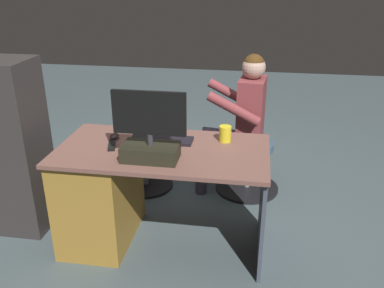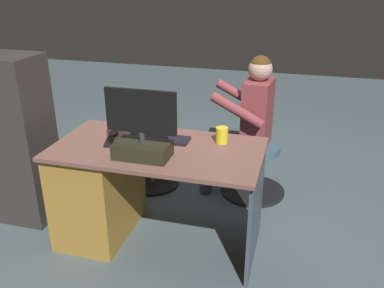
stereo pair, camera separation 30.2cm
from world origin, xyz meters
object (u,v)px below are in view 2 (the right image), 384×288
computer_mouse (114,133)px  cup (222,135)px  monitor (142,137)px  tv_remote (109,142)px  desk (111,186)px  teddy_bear (151,120)px  person (246,116)px  office_chair_teddy (152,157)px  keyboard (159,138)px  visitor_chair (254,166)px

computer_mouse → cup: size_ratio=0.89×
monitor → tv_remote: size_ratio=2.95×
desk → teddy_bear: size_ratio=3.88×
person → computer_mouse: bearing=42.2°
desk → office_chair_teddy: bearing=-90.8°
computer_mouse → keyboard: bearing=-177.7°
keyboard → tv_remote: keyboard is taller
monitor → keyboard: size_ratio=1.05×
computer_mouse → teddy_bear: size_ratio=0.27×
monitor → visitor_chair: (-0.58, -1.02, -0.61)m
keyboard → cup: (-0.42, -0.06, 0.04)m
monitor → cup: 0.55m
desk → monitor: bearing=153.0°
computer_mouse → cup: (-0.75, -0.08, 0.04)m
keyboard → computer_mouse: size_ratio=4.38×
keyboard → computer_mouse: 0.33m
cup → keyboard: bearing=8.6°
desk → person: 1.21m
cup → tv_remote: size_ratio=0.72×
desk → visitor_chair: bearing=-136.3°
desk → tv_remote: tv_remote is taller
cup → tv_remote: 0.75m
office_chair_teddy → teddy_bear: 0.34m
visitor_chair → cup: bearing=76.9°
desk → visitor_chair: 1.25m
keyboard → tv_remote: bearing=26.0°
office_chair_teddy → visitor_chair: size_ratio=0.86×
tv_remote → teddy_bear: teddy_bear is taller
visitor_chair → person: 0.45m
monitor → tv_remote: monitor is taller
office_chair_teddy → person: bearing=-174.1°
cup → teddy_bear: (0.73, -0.59, -0.17)m
person → teddy_bear: bearing=5.0°
monitor → teddy_bear: monitor is taller
tv_remote → office_chair_teddy: tv_remote is taller
keyboard → office_chair_teddy: (0.31, -0.64, -0.47)m
office_chair_teddy → person: size_ratio=0.40×
cup → visitor_chair: (-0.16, -0.67, -0.53)m
person → keyboard: bearing=56.0°
desk → teddy_bear: (-0.01, -0.78, 0.22)m
tv_remote → teddy_bear: (0.01, -0.80, -0.12)m
tv_remote → visitor_chair: (-0.88, -0.88, -0.49)m
office_chair_teddy → visitor_chair: 0.89m
keyboard → visitor_chair: size_ratio=0.77×
monitor → tv_remote: bearing=-25.3°
keyboard → cup: size_ratio=3.91×
office_chair_teddy → tv_remote: bearing=90.8°
monitor → office_chair_teddy: size_ratio=0.93×
visitor_chair → computer_mouse: bearing=39.6°
computer_mouse → visitor_chair: (-0.91, -0.75, -0.50)m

